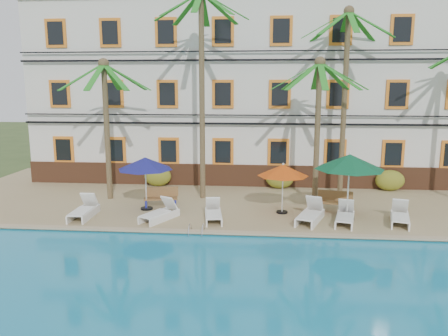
# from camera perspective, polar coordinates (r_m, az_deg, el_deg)

# --- Properties ---
(ground) EXTENTS (100.00, 100.00, 0.00)m
(ground) POSITION_cam_1_polar(r_m,az_deg,el_deg) (17.42, 2.76, -8.38)
(ground) COLOR #384C23
(ground) RESTS_ON ground
(pool_deck) EXTENTS (30.00, 12.00, 0.25)m
(pool_deck) POSITION_cam_1_polar(r_m,az_deg,el_deg) (22.17, 3.29, -3.85)
(pool_deck) COLOR tan
(pool_deck) RESTS_ON ground
(swimming_pool) EXTENTS (26.00, 12.00, 0.20)m
(swimming_pool) POSITION_cam_1_polar(r_m,az_deg,el_deg) (11.00, 1.19, -19.86)
(swimming_pool) COLOR teal
(swimming_pool) RESTS_ON ground
(pool_coping) EXTENTS (30.00, 0.35, 0.06)m
(pool_coping) POSITION_cam_1_polar(r_m,az_deg,el_deg) (16.48, 2.64, -8.48)
(pool_coping) COLOR tan
(pool_coping) RESTS_ON pool_deck
(hotel_building) EXTENTS (25.40, 6.44, 10.22)m
(hotel_building) POSITION_cam_1_polar(r_m,az_deg,el_deg) (26.44, 3.75, 10.00)
(hotel_building) COLOR silver
(hotel_building) RESTS_ON pool_deck
(palm_a) EXTENTS (4.38, 4.38, 6.70)m
(palm_a) POSITION_cam_1_polar(r_m,az_deg,el_deg) (21.53, -15.18, 7.52)
(palm_a) COLOR brown
(palm_a) RESTS_ON pool_deck
(palm_b) EXTENTS (4.38, 4.38, 9.86)m
(palm_b) POSITION_cam_1_polar(r_m,az_deg,el_deg) (20.95, -2.93, 12.74)
(palm_b) COLOR brown
(palm_b) RESTS_ON pool_deck
(palm_c) EXTENTS (4.38, 4.38, 6.73)m
(palm_c) POSITION_cam_1_polar(r_m,az_deg,el_deg) (20.55, 12.20, 7.56)
(palm_c) COLOR brown
(palm_c) RESTS_ON pool_deck
(palm_d) EXTENTS (4.38, 4.38, 9.14)m
(palm_d) POSITION_cam_1_polar(r_m,az_deg,el_deg) (22.30, 15.59, 11.21)
(palm_d) COLOR brown
(palm_d) RESTS_ON pool_deck
(shrub_left) EXTENTS (1.50, 0.90, 1.10)m
(shrub_left) POSITION_cam_1_polar(r_m,az_deg,el_deg) (24.24, -8.65, -1.06)
(shrub_left) COLOR #37631C
(shrub_left) RESTS_ON pool_deck
(shrub_mid) EXTENTS (1.50, 0.90, 1.10)m
(shrub_mid) POSITION_cam_1_polar(r_m,az_deg,el_deg) (23.58, 7.30, -1.35)
(shrub_mid) COLOR #37631C
(shrub_mid) RESTS_ON pool_deck
(shrub_right) EXTENTS (1.50, 0.90, 1.10)m
(shrub_right) POSITION_cam_1_polar(r_m,az_deg,el_deg) (24.50, 20.85, -1.52)
(shrub_right) COLOR #37631C
(shrub_right) RESTS_ON pool_deck
(umbrella_blue) EXTENTS (2.43, 2.43, 2.43)m
(umbrella_blue) POSITION_cam_1_polar(r_m,az_deg,el_deg) (19.44, -10.25, 0.55)
(umbrella_blue) COLOR black
(umbrella_blue) RESTS_ON pool_deck
(umbrella_red) EXTENTS (2.20, 2.20, 2.21)m
(umbrella_red) POSITION_cam_1_polar(r_m,az_deg,el_deg) (18.79, 7.72, -0.33)
(umbrella_red) COLOR black
(umbrella_red) RESTS_ON pool_deck
(umbrella_green) EXTENTS (2.81, 2.81, 2.81)m
(umbrella_green) POSITION_cam_1_polar(r_m,az_deg,el_deg) (18.32, 16.08, 0.72)
(umbrella_green) COLOR black
(umbrella_green) RESTS_ON pool_deck
(lounger_a) EXTENTS (0.74, 2.00, 0.94)m
(lounger_a) POSITION_cam_1_polar(r_m,az_deg,el_deg) (19.31, -17.81, -5.25)
(lounger_a) COLOR white
(lounger_a) RESTS_ON pool_deck
(lounger_b) EXTENTS (1.46, 1.98, 0.89)m
(lounger_b) POSITION_cam_1_polar(r_m,az_deg,el_deg) (18.24, -8.36, -5.83)
(lounger_b) COLOR white
(lounger_b) RESTS_ON pool_deck
(lounger_c) EXTENTS (0.92, 1.90, 0.86)m
(lounger_c) POSITION_cam_1_polar(r_m,az_deg,el_deg) (18.02, -1.40, -5.95)
(lounger_c) COLOR white
(lounger_c) RESTS_ON pool_deck
(lounger_d) EXTENTS (1.39, 2.16, 0.96)m
(lounger_d) POSITION_cam_1_polar(r_m,az_deg,el_deg) (18.15, 11.21, -5.92)
(lounger_d) COLOR white
(lounger_d) RESTS_ON pool_deck
(lounger_e) EXTENTS (1.09, 1.99, 0.89)m
(lounger_e) POSITION_cam_1_polar(r_m,az_deg,el_deg) (18.27, 15.53, -6.08)
(lounger_e) COLOR white
(lounger_e) RESTS_ON pool_deck
(lounger_f) EXTENTS (1.14, 2.01, 0.90)m
(lounger_f) POSITION_cam_1_polar(r_m,az_deg,el_deg) (18.95, 22.00, -5.86)
(lounger_f) COLOR white
(lounger_f) RESTS_ON pool_deck
(bench_left) EXTENTS (1.56, 0.76, 0.93)m
(bench_left) POSITION_cam_1_polar(r_m,az_deg,el_deg) (19.99, -8.26, -3.81)
(bench_left) COLOR olive
(bench_left) RESTS_ON pool_deck
(bench_right) EXTENTS (1.56, 0.76, 0.93)m
(bench_right) POSITION_cam_1_polar(r_m,az_deg,el_deg) (19.69, 14.42, -4.26)
(bench_right) COLOR olive
(bench_right) RESTS_ON pool_deck
(pool_ladder) EXTENTS (0.54, 0.74, 0.74)m
(pool_ladder) POSITION_cam_1_polar(r_m,az_deg,el_deg) (16.55, -3.60, -8.51)
(pool_ladder) COLOR silver
(pool_ladder) RESTS_ON ground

